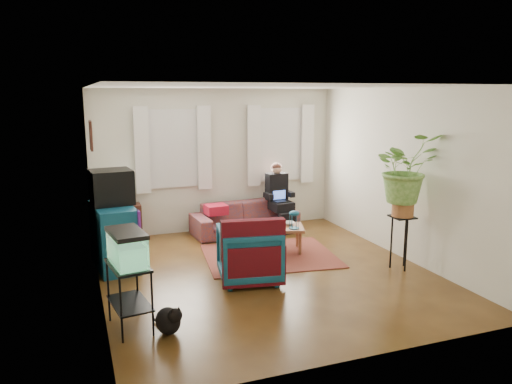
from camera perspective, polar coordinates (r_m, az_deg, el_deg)
name	(u,v)px	position (r m, az deg, el deg)	size (l,w,h in m)	color
floor	(266,273)	(7.21, 1.12, -9.20)	(4.50, 5.00, 0.01)	#4F2B14
ceiling	(266,87)	(6.76, 1.20, 11.94)	(4.50, 5.00, 0.01)	white
wall_back	(216,160)	(9.21, -4.54, 3.62)	(4.50, 0.01, 2.60)	silver
wall_front	(366,229)	(4.68, 12.42, -4.10)	(4.50, 0.01, 2.60)	silver
wall_left	(95,194)	(6.41, -17.92, -0.26)	(0.01, 5.00, 2.60)	silver
wall_right	(403,174)	(7.96, 16.43, 1.98)	(0.01, 5.00, 2.60)	silver
window_left	(173,149)	(8.98, -9.47, 4.91)	(1.08, 0.04, 1.38)	white
window_right	(280,145)	(9.57, 2.72, 5.44)	(1.08, 0.04, 1.38)	white
curtains_left	(174,149)	(8.90, -9.37, 4.86)	(1.36, 0.06, 1.50)	white
curtains_right	(281,145)	(9.50, 2.91, 5.39)	(1.36, 0.06, 1.50)	white
picture_frame	(92,136)	(7.16, -18.27, 6.14)	(0.04, 0.32, 0.40)	#3D2616
area_rug	(270,256)	(7.90, 1.57, -7.28)	(2.00, 1.60, 0.01)	brown
sofa	(245,213)	(9.07, -1.29, -2.43)	(1.91, 0.75, 0.75)	brown
seated_person	(279,199)	(9.31, 2.60, -0.85)	(0.48, 0.59, 1.14)	black
side_table	(128,222)	(8.98, -14.43, -3.30)	(0.43, 0.43, 0.63)	#382415
table_lamp	(126,189)	(8.85, -14.61, 0.39)	(0.33, 0.33, 0.58)	white
dresser	(114,237)	(7.57, -15.92, -4.92)	(0.52, 1.04, 0.94)	#125E6C
crt_tv	(111,187)	(7.51, -16.21, 0.57)	(0.57, 0.52, 0.50)	black
aquarium_stand	(130,297)	(5.66, -14.24, -11.51)	(0.36, 0.65, 0.73)	black
aquarium	(127,247)	(5.47, -14.52, -6.14)	(0.33, 0.59, 0.38)	#7FD899
black_cat	(168,318)	(5.54, -10.03, -14.01)	(0.26, 0.40, 0.34)	black
armchair	(249,251)	(6.81, -0.80, -6.76)	(0.81, 0.75, 0.83)	#12656D
serape_throw	(253,246)	(6.46, -0.31, -6.16)	(0.83, 0.19, 0.68)	#9E0A0A
coffee_table	(272,239)	(8.07, 1.79, -5.37)	(1.01, 0.55, 0.42)	brown
cup_a	(258,225)	(7.91, 0.17, -3.82)	(0.11, 0.11, 0.09)	white
cup_b	(275,226)	(7.85, 2.20, -3.96)	(0.09, 0.09, 0.09)	beige
bowl	(288,223)	(8.12, 3.70, -3.59)	(0.20, 0.20, 0.05)	white
snack_tray	(254,223)	(8.13, -0.20, -3.59)	(0.31, 0.31, 0.04)	#B21414
birdcage	(294,220)	(7.87, 4.39, -3.16)	(0.16, 0.16, 0.29)	#115B6B
plant_stand	(401,242)	(7.55, 16.22, -5.56)	(0.33, 0.33, 0.79)	black
potted_plant	(405,179)	(7.34, 16.62, 1.46)	(0.90, 0.78, 1.00)	#599947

